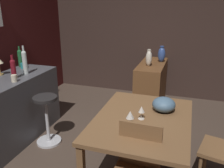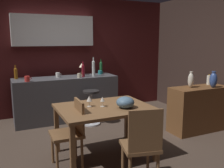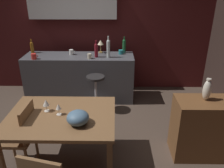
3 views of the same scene
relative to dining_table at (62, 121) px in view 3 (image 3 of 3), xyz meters
The scene contains 20 objects.
ground_plane 0.76m from the dining_table, 73.11° to the left, with size 9.00×9.00×0.00m, color #47382D.
wall_kitchen_back 2.57m from the dining_table, 88.77° to the left, with size 5.20×0.33×2.60m.
dining_table is the anchor object (origin of this frame).
kitchen_counter 1.89m from the dining_table, 91.83° to the left, with size 2.10×0.60×0.90m, color #4C4C51.
sideboard_cabinet 2.00m from the dining_table, ahead, with size 1.10×0.44×0.82m, color brown.
chair_near_window 0.53m from the dining_table, behind, with size 0.41×0.41×0.89m.
bar_stool 1.42m from the dining_table, 77.72° to the left, with size 0.34×0.34×0.69m.
wine_glass_left 0.29m from the dining_table, 155.42° to the left, with size 0.08×0.08×0.15m.
wine_glass_right 0.19m from the dining_table, 154.75° to the left, with size 0.06×0.06×0.14m.
fruit_bowl 0.34m from the dining_table, 37.81° to the right, with size 0.25×0.25×0.16m, color slate.
wine_bottle_clear 1.90m from the dining_table, 73.96° to the left, with size 0.07×0.07×0.40m.
wine_bottle_amber 2.32m from the dining_table, 116.02° to the left, with size 0.07×0.07×0.27m.
wine_bottle_green 2.29m from the dining_table, 68.82° to the left, with size 0.07×0.07×0.32m.
wine_bottle_ruby 1.86m from the dining_table, 80.93° to the left, with size 0.07×0.07×0.32m.
cup_white 1.98m from the dining_table, 96.18° to the left, with size 0.12×0.08×0.10m.
cup_cream 1.73m from the dining_table, 84.32° to the left, with size 0.11×0.07×0.09m.
cup_red 1.87m from the dining_table, 117.05° to the left, with size 0.13×0.09×0.10m.
cup_teal 2.16m from the dining_table, 69.42° to the left, with size 0.13×0.09×0.08m.
counter_lamp 2.15m from the dining_table, 80.47° to the left, with size 0.12×0.12×0.26m.
vase_ceramic_ivory 1.83m from the dining_table, ahead, with size 0.11×0.11×0.29m.
Camera 3 is at (0.53, -2.67, 2.17)m, focal length 36.32 mm.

